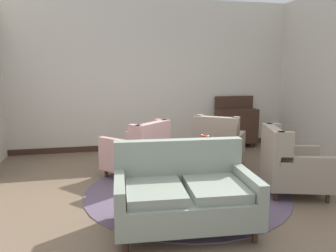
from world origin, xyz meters
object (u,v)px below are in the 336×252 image
(armchair_far_left, at_px, (291,166))
(side_table, at_px, (212,140))
(porcelain_vase, at_px, (205,149))
(armchair_near_window, at_px, (138,153))
(settee, at_px, (184,194))
(coffee_table, at_px, (201,166))
(armchair_back_corner, at_px, (219,147))
(sideboard, at_px, (236,125))

(armchair_far_left, distance_m, side_table, 1.78)
(porcelain_vase, xyz_separation_m, armchair_near_window, (-0.82, 0.91, -0.25))
(armchair_near_window, relative_size, side_table, 1.57)
(armchair_far_left, bearing_deg, settee, 126.76)
(coffee_table, distance_m, armchair_back_corner, 1.20)
(coffee_table, relative_size, armchair_back_corner, 0.74)
(armchair_near_window, xyz_separation_m, sideboard, (2.45, 1.70, 0.09))
(armchair_near_window, height_order, side_table, armchair_near_window)
(sideboard, bearing_deg, porcelain_vase, -121.90)
(sideboard, bearing_deg, armchair_back_corner, -122.42)
(armchair_near_window, relative_size, armchair_far_left, 1.15)
(porcelain_vase, xyz_separation_m, armchair_far_left, (1.20, -0.24, -0.25))
(porcelain_vase, xyz_separation_m, armchair_back_corner, (0.60, 1.00, -0.24))
(side_table, bearing_deg, coffee_table, -114.76)
(porcelain_vase, height_order, armchair_near_window, armchair_near_window)
(porcelain_vase, distance_m, settee, 1.08)
(coffee_table, xyz_separation_m, armchair_far_left, (1.25, -0.22, -0.00))
(armchair_near_window, distance_m, armchair_far_left, 2.32)
(settee, relative_size, armchair_back_corner, 1.41)
(armchair_back_corner, bearing_deg, porcelain_vase, 94.09)
(armchair_back_corner, bearing_deg, sideboard, -87.27)
(armchair_near_window, height_order, sideboard, sideboard)
(coffee_table, height_order, side_table, side_table)
(porcelain_vase, bearing_deg, settee, -121.03)
(armchair_near_window, height_order, armchair_far_left, armchair_far_left)
(armchair_near_window, bearing_deg, porcelain_vase, 89.76)
(armchair_far_left, xyz_separation_m, side_table, (-0.57, 1.69, 0.03))
(armchair_back_corner, relative_size, armchair_near_window, 0.95)
(armchair_far_left, height_order, sideboard, sideboard)
(settee, bearing_deg, armchair_near_window, 102.55)
(coffee_table, distance_m, side_table, 1.61)
(armchair_far_left, relative_size, side_table, 1.36)
(armchair_back_corner, distance_m, armchair_near_window, 1.43)
(settee, distance_m, armchair_far_left, 1.86)
(porcelain_vase, relative_size, sideboard, 0.29)
(side_table, xyz_separation_m, sideboard, (1.00, 1.17, 0.05))
(armchair_back_corner, relative_size, armchair_far_left, 1.10)
(coffee_table, bearing_deg, porcelain_vase, 16.58)
(coffee_table, bearing_deg, settee, -119.03)
(settee, relative_size, sideboard, 1.37)
(coffee_table, height_order, sideboard, sideboard)
(side_table, bearing_deg, porcelain_vase, -113.34)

